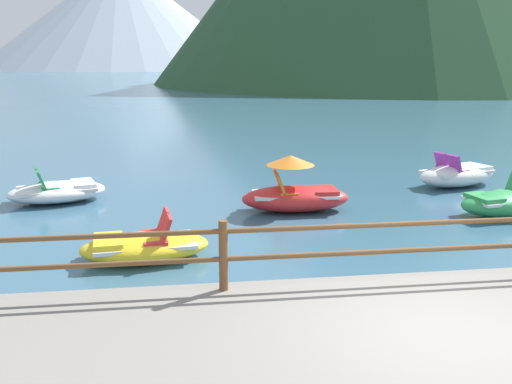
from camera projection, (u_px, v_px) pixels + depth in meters
The scene contains 8 objects.
ground_plane at pixel (212, 99), 45.37m from camera, with size 200.00×200.00×0.00m, color #38607A.
dock_railing at pixel (398, 240), 8.07m from camera, with size 23.92×0.12×0.95m.
pedal_boat_0 at pixel (295, 193), 13.25m from camera, with size 2.45×1.24×1.27m.
pedal_boat_2 at pixel (144, 246), 10.17m from camera, with size 2.30×1.41×0.81m.
pedal_boat_3 at pixel (507, 202), 12.94m from camera, with size 2.46×1.52×0.87m.
pedal_boat_5 at pixel (457, 174), 15.78m from camera, with size 2.61×1.87×0.91m.
pedal_boat_6 at pixel (57, 191), 14.13m from camera, with size 2.53×1.90×0.83m.
distant_peak at pixel (121, 14), 137.45m from camera, with size 64.92×64.92×24.30m, color #9EADBC.
Camera 1 is at (-2.98, -5.81, 3.46)m, focal length 41.73 mm.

